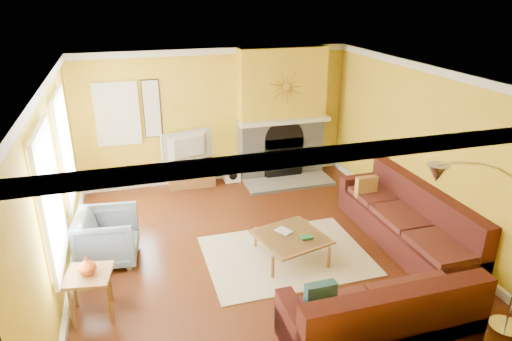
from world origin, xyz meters
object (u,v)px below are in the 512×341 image
object	(u,v)px
sectional_sofa	(356,240)
media_console	(191,174)
side_table	(91,294)
armchair	(108,237)
arc_lamp	(480,257)
coffee_table	(291,246)

from	to	relation	value
sectional_sofa	media_console	distance (m)	4.03
sectional_sofa	side_table	xyz separation A→B (m)	(-3.60, 0.00, -0.16)
sectional_sofa	armchair	distance (m)	3.61
media_console	arc_lamp	distance (m)	5.84
armchair	side_table	distance (m)	1.22
armchair	sectional_sofa	bearing A→B (deg)	-102.51
coffee_table	armchair	xyz separation A→B (m)	(-2.60, 0.70, 0.20)
armchair	arc_lamp	bearing A→B (deg)	-119.77
coffee_table	media_console	bearing A→B (deg)	107.88
media_console	armchair	bearing A→B (deg)	-123.69
coffee_table	arc_lamp	bearing A→B (deg)	-59.61
armchair	arc_lamp	distance (m)	4.91
coffee_table	arc_lamp	size ratio (longest dim) A/B	0.42
armchair	side_table	bearing A→B (deg)	177.47
coffee_table	side_table	xyz separation A→B (m)	(-2.80, -0.50, 0.11)
side_table	arc_lamp	world-z (taller)	arc_lamp
media_console	arc_lamp	bearing A→B (deg)	-66.63
arc_lamp	media_console	bearing A→B (deg)	113.37
sectional_sofa	armchair	xyz separation A→B (m)	(-3.40, 1.20, -0.06)
sectional_sofa	coffee_table	world-z (taller)	sectional_sofa
media_console	side_table	world-z (taller)	side_table
coffee_table	arc_lamp	xyz separation A→B (m)	(1.29, -2.20, 0.94)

